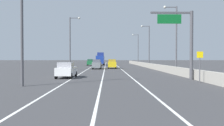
# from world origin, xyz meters

# --- Properties ---
(ground_plane) EXTENTS (320.00, 320.00, 0.00)m
(ground_plane) POSITION_xyz_m (0.00, 64.00, 0.00)
(ground_plane) COLOR #38383A
(lane_stripe_left) EXTENTS (0.16, 130.00, 0.00)m
(lane_stripe_left) POSITION_xyz_m (-5.50, 55.00, 0.00)
(lane_stripe_left) COLOR silver
(lane_stripe_left) RESTS_ON ground_plane
(lane_stripe_center) EXTENTS (0.16, 130.00, 0.00)m
(lane_stripe_center) POSITION_xyz_m (-2.00, 55.00, 0.00)
(lane_stripe_center) COLOR silver
(lane_stripe_center) RESTS_ON ground_plane
(lane_stripe_right) EXTENTS (0.16, 130.00, 0.00)m
(lane_stripe_right) POSITION_xyz_m (1.50, 55.00, 0.00)
(lane_stripe_right) COLOR silver
(lane_stripe_right) RESTS_ON ground_plane
(jersey_barrier_right) EXTENTS (0.60, 120.00, 1.10)m
(jersey_barrier_right) POSITION_xyz_m (8.35, 40.00, 0.55)
(jersey_barrier_right) COLOR #9E998E
(jersey_barrier_right) RESTS_ON ground_plane
(overhead_sign_gantry) EXTENTS (4.68, 0.36, 7.50)m
(overhead_sign_gantry) POSITION_xyz_m (7.01, 22.01, 4.73)
(overhead_sign_gantry) COLOR #47474C
(overhead_sign_gantry) RESTS_ON ground_plane
(speed_advisory_sign) EXTENTS (0.60, 0.11, 3.00)m
(speed_advisory_sign) POSITION_xyz_m (7.45, 18.83, 1.76)
(speed_advisory_sign) COLOR #4C4C51
(speed_advisory_sign) RESTS_ON ground_plane
(lamp_post_right_second) EXTENTS (2.14, 0.44, 10.37)m
(lamp_post_right_second) POSITION_xyz_m (8.94, 32.78, 5.94)
(lamp_post_right_second) COLOR #4C4C51
(lamp_post_right_second) RESTS_ON ground_plane
(lamp_post_right_third) EXTENTS (2.14, 0.44, 10.37)m
(lamp_post_right_third) POSITION_xyz_m (8.67, 55.35, 5.94)
(lamp_post_right_third) COLOR #4C4C51
(lamp_post_right_third) RESTS_ON ground_plane
(lamp_post_right_fourth) EXTENTS (2.14, 0.44, 10.37)m
(lamp_post_right_fourth) POSITION_xyz_m (8.85, 77.92, 5.94)
(lamp_post_right_fourth) COLOR #4C4C51
(lamp_post_right_fourth) RESTS_ON ground_plane
(lamp_post_left_near) EXTENTS (2.14, 0.44, 10.37)m
(lamp_post_left_near) POSITION_xyz_m (-8.35, 16.21, 5.94)
(lamp_post_left_near) COLOR #4C4C51
(lamp_post_left_near) RESTS_ON ground_plane
(lamp_post_left_mid) EXTENTS (2.14, 0.44, 10.37)m
(lamp_post_left_mid) POSITION_xyz_m (-8.49, 43.29, 5.94)
(lamp_post_left_mid) COLOR #4C4C51
(lamp_post_left_mid) RESTS_ON ground_plane
(car_white_0) EXTENTS (2.03, 4.44, 1.86)m
(car_white_0) POSITION_xyz_m (-6.35, 24.77, 0.93)
(car_white_0) COLOR white
(car_white_0) RESTS_ON ground_plane
(car_green_1) EXTENTS (1.81, 4.37, 1.93)m
(car_green_1) POSITION_xyz_m (-6.61, 69.53, 0.96)
(car_green_1) COLOR #196033
(car_green_1) RESTS_ON ground_plane
(car_gray_2) EXTENTS (1.90, 4.52, 2.03)m
(car_gray_2) POSITION_xyz_m (-3.67, 47.03, 1.01)
(car_gray_2) COLOR slate
(car_gray_2) RESTS_ON ground_plane
(car_yellow_3) EXTENTS (1.87, 4.57, 2.06)m
(car_yellow_3) POSITION_xyz_m (-0.38, 49.53, 1.02)
(car_yellow_3) COLOR gold
(car_yellow_3) RESTS_ON ground_plane
(box_truck) EXTENTS (2.61, 8.47, 4.12)m
(box_truck) POSITION_xyz_m (-3.67, 73.90, 1.88)
(box_truck) COLOR navy
(box_truck) RESTS_ON ground_plane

